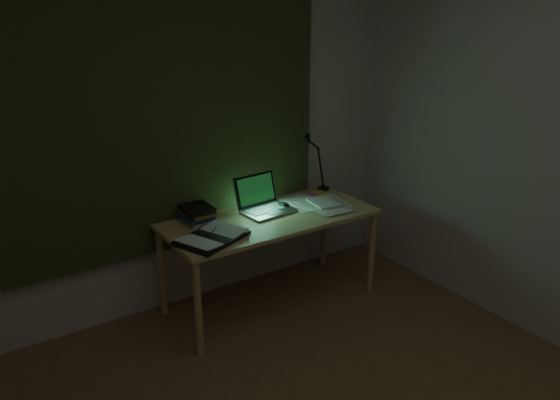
# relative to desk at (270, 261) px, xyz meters

# --- Properties ---
(wall_back) EXTENTS (3.50, 0.00, 2.50)m
(wall_back) POSITION_rel_desk_xyz_m (-0.54, 0.40, 0.92)
(wall_back) COLOR beige
(wall_back) RESTS_ON ground
(curtain) EXTENTS (2.20, 0.06, 2.00)m
(curtain) POSITION_rel_desk_xyz_m (-0.54, 0.36, 1.12)
(curtain) COLOR #2F381C
(curtain) RESTS_ON wall_back
(desk) EXTENTS (1.45, 0.64, 0.66)m
(desk) POSITION_rel_desk_xyz_m (0.00, 0.00, 0.00)
(desk) COLOR tan
(desk) RESTS_ON floor
(laptop) EXTENTS (0.38, 0.41, 0.25)m
(laptop) POSITION_rel_desk_xyz_m (0.03, 0.08, 0.45)
(laptop) COLOR #ADADB2
(laptop) RESTS_ON desk
(open_textbook) EXTENTS (0.49, 0.43, 0.03)m
(open_textbook) POSITION_rel_desk_xyz_m (-0.50, -0.12, 0.35)
(open_textbook) COLOR white
(open_textbook) RESTS_ON desk
(book_stack) EXTENTS (0.18, 0.22, 0.11)m
(book_stack) POSITION_rel_desk_xyz_m (-0.46, 0.19, 0.39)
(book_stack) COLOR white
(book_stack) RESTS_ON desk
(loose_papers) EXTENTS (0.48, 0.50, 0.02)m
(loose_papers) POSITION_rel_desk_xyz_m (0.39, 0.01, 0.34)
(loose_papers) COLOR white
(loose_papers) RESTS_ON desk
(mouse) EXTENTS (0.07, 0.10, 0.04)m
(mouse) POSITION_rel_desk_xyz_m (0.18, 0.09, 0.35)
(mouse) COLOR black
(mouse) RESTS_ON desk
(sticky_yellow) EXTENTS (0.09, 0.09, 0.02)m
(sticky_yellow) POSITION_rel_desk_xyz_m (0.56, 0.18, 0.34)
(sticky_yellow) COLOR gold
(sticky_yellow) RESTS_ON desk
(sticky_pink) EXTENTS (0.10, 0.10, 0.02)m
(sticky_pink) POSITION_rel_desk_xyz_m (0.50, 0.17, 0.34)
(sticky_pink) COLOR #D25173
(sticky_pink) RESTS_ON desk
(desk_lamp) EXTENTS (0.34, 0.27, 0.48)m
(desk_lamp) POSITION_rel_desk_xyz_m (0.65, 0.25, 0.57)
(desk_lamp) COLOR black
(desk_lamp) RESTS_ON desk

